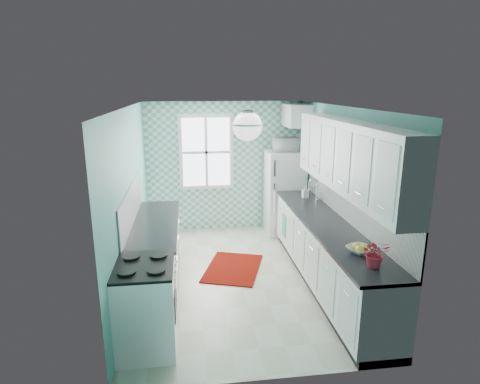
{
  "coord_description": "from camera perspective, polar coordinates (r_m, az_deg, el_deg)",
  "views": [
    {
      "loc": [
        -0.7,
        -5.45,
        2.77
      ],
      "look_at": [
        0.05,
        0.25,
        1.25
      ],
      "focal_mm": 30.0,
      "sensor_mm": 36.0,
      "label": 1
    }
  ],
  "objects": [
    {
      "name": "potted_plant",
      "position": [
        4.43,
        18.73,
        -8.26
      ],
      "size": [
        0.32,
        0.29,
        0.3
      ],
      "primitive_type": "imported",
      "rotation": [
        0.0,
        0.0,
        -0.23
      ],
      "color": "#B00410",
      "rests_on": "countertop_right"
    },
    {
      "name": "backsplash_right",
      "position": [
        5.72,
        15.32,
        -1.7
      ],
      "size": [
        0.02,
        3.6,
        0.51
      ],
      "primitive_type": "cube",
      "color": "white",
      "rests_on": "wall_right"
    },
    {
      "name": "upper_cabinet_fridge",
      "position": [
        7.56,
        7.99,
        10.74
      ],
      "size": [
        0.4,
        0.74,
        0.4
      ],
      "primitive_type": "cube",
      "color": "white",
      "rests_on": "wall_right"
    },
    {
      "name": "fridge",
      "position": [
        7.72,
        6.31,
        -0.08
      ],
      "size": [
        0.69,
        0.69,
        1.59
      ],
      "rotation": [
        0.0,
        0.0,
        -0.03
      ],
      "color": "white",
      "rests_on": "floor"
    },
    {
      "name": "countertop_right",
      "position": [
        5.7,
        12.31,
        -4.49
      ],
      "size": [
        0.63,
        3.6,
        0.04
      ],
      "primitive_type": "cube",
      "color": "black",
      "rests_on": "base_cabinets_right"
    },
    {
      "name": "rug",
      "position": [
        6.4,
        -0.98,
        -10.77
      ],
      "size": [
        1.1,
        1.32,
        0.02
      ],
      "primitive_type": "cube",
      "rotation": [
        0.0,
        0.0,
        -0.32
      ],
      "color": "maroon",
      "rests_on": "floor"
    },
    {
      "name": "wall_left",
      "position": [
        5.71,
        -15.37,
        -1.16
      ],
      "size": [
        0.02,
        4.4,
        2.5
      ],
      "primitive_type": "cube",
      "color": "#57A89E",
      "rests_on": "floor"
    },
    {
      "name": "countertop_left",
      "position": [
        5.7,
        -12.0,
        -4.45
      ],
      "size": [
        0.63,
        2.15,
        0.04
      ],
      "primitive_type": "cube",
      "color": "black",
      "rests_on": "base_cabinets_left"
    },
    {
      "name": "wall_back",
      "position": [
        7.84,
        -2.24,
        3.62
      ],
      "size": [
        3.0,
        0.02,
        2.5
      ],
      "primitive_type": "cube",
      "color": "#57A89E",
      "rests_on": "floor"
    },
    {
      "name": "wall_front",
      "position": [
        3.64,
        4.34,
        -9.88
      ],
      "size": [
        3.0,
        0.02,
        2.5
      ],
      "primitive_type": "cube",
      "color": "#57A89E",
      "rests_on": "floor"
    },
    {
      "name": "accent_wall",
      "position": [
        7.82,
        -2.22,
        3.59
      ],
      "size": [
        3.0,
        0.01,
        2.5
      ],
      "primitive_type": "cube",
      "color": "#5DB3A0",
      "rests_on": "wall_back"
    },
    {
      "name": "window",
      "position": [
        7.71,
        -4.83,
        5.66
      ],
      "size": [
        1.04,
        0.05,
        1.44
      ],
      "color": "white",
      "rests_on": "wall_back"
    },
    {
      "name": "base_cabinets_right",
      "position": [
        5.87,
        12.19,
        -8.82
      ],
      "size": [
        0.6,
        3.6,
        0.9
      ],
      "primitive_type": "cube",
      "color": "white",
      "rests_on": "floor"
    },
    {
      "name": "sink",
      "position": [
        6.6,
        9.58,
        -1.54
      ],
      "size": [
        0.43,
        0.37,
        0.53
      ],
      "rotation": [
        0.0,
        0.0,
        0.04
      ],
      "color": "silver",
      "rests_on": "countertop_right"
    },
    {
      "name": "dish_towel",
      "position": [
        6.87,
        6.32,
        -4.74
      ],
      "size": [
        0.1,
        0.24,
        0.38
      ],
      "primitive_type": "cube",
      "rotation": [
        0.0,
        0.0,
        0.36
      ],
      "color": "#53B79B",
      "rests_on": "base_cabinets_right"
    },
    {
      "name": "floor",
      "position": [
        6.15,
        -0.16,
        -12.03
      ],
      "size": [
        3.0,
        4.4,
        0.02
      ],
      "primitive_type": "cube",
      "color": "beige",
      "rests_on": "ground"
    },
    {
      "name": "base_cabinets_left",
      "position": [
        5.87,
        -11.9,
        -8.79
      ],
      "size": [
        0.6,
        2.15,
        0.9
      ],
      "primitive_type": "cube",
      "color": "white",
      "rests_on": "floor"
    },
    {
      "name": "microwave",
      "position": [
        7.54,
        6.51,
        6.73
      ],
      "size": [
        0.48,
        0.34,
        0.26
      ],
      "primitive_type": "imported",
      "rotation": [
        0.0,
        0.0,
        3.09
      ],
      "color": "white",
      "rests_on": "fridge"
    },
    {
      "name": "backsplash_left",
      "position": [
        5.65,
        -15.21,
        -1.89
      ],
      "size": [
        0.02,
        2.15,
        0.51
      ],
      "primitive_type": "cube",
      "color": "white",
      "rests_on": "wall_left"
    },
    {
      "name": "wall_right",
      "position": [
        6.07,
        14.11,
        -0.14
      ],
      "size": [
        0.02,
        4.4,
        2.5
      ],
      "primitive_type": "cube",
      "color": "#57A89E",
      "rests_on": "floor"
    },
    {
      "name": "upper_cabinets_right",
      "position": [
        5.33,
        15.12,
        4.91
      ],
      "size": [
        0.33,
        3.2,
        0.9
      ],
      "primitive_type": "cube",
      "color": "white",
      "rests_on": "wall_right"
    },
    {
      "name": "fruit_bowl",
      "position": [
        4.79,
        16.68,
        -7.87
      ],
      "size": [
        0.37,
        0.37,
        0.07
      ],
      "primitive_type": "imported",
      "rotation": [
        0.0,
        0.0,
        0.43
      ],
      "color": "white",
      "rests_on": "countertop_right"
    },
    {
      "name": "soap_bottle",
      "position": [
        6.85,
        9.28,
        0.06
      ],
      "size": [
        0.1,
        0.1,
        0.21
      ],
      "primitive_type": "imported",
      "rotation": [
        0.0,
        0.0,
        0.07
      ],
      "color": "#90A3B6",
      "rests_on": "countertop_right"
    },
    {
      "name": "stove",
      "position": [
        4.59,
        -13.2,
        -15.3
      ],
      "size": [
        0.63,
        0.79,
        0.95
      ],
      "rotation": [
        0.0,
        0.0,
        0.06
      ],
      "color": "silver",
      "rests_on": "floor"
    },
    {
      "name": "ceiling_light",
      "position": [
        4.72,
        1.08,
        9.39
      ],
      "size": [
        0.34,
        0.34,
        0.35
      ],
      "color": "silver",
      "rests_on": "ceiling"
    },
    {
      "name": "ceiling",
      "position": [
        5.5,
        -0.18,
        12.11
      ],
      "size": [
        3.0,
        4.4,
        0.02
      ],
      "primitive_type": "cube",
      "color": "white",
      "rests_on": "wall_back"
    }
  ]
}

